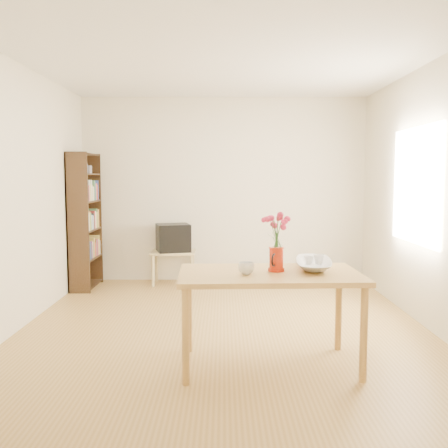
{
  "coord_description": "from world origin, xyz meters",
  "views": [
    {
      "loc": [
        -0.01,
        -4.85,
        1.5
      ],
      "look_at": [
        0.0,
        0.3,
        1.0
      ],
      "focal_mm": 40.0,
      "sensor_mm": 36.0,
      "label": 1
    }
  ],
  "objects_px": {
    "pitcher": "(276,260)",
    "mug": "(246,268)",
    "television": "(173,237)",
    "table": "(270,283)",
    "bowl": "(314,244)"
  },
  "relations": [
    {
      "from": "table",
      "to": "mug",
      "type": "height_order",
      "value": "mug"
    },
    {
      "from": "mug",
      "to": "bowl",
      "type": "height_order",
      "value": "bowl"
    },
    {
      "from": "bowl",
      "to": "television",
      "type": "bearing_deg",
      "value": 116.69
    },
    {
      "from": "pitcher",
      "to": "television",
      "type": "bearing_deg",
      "value": 133.01
    },
    {
      "from": "bowl",
      "to": "mug",
      "type": "bearing_deg",
      "value": -156.15
    },
    {
      "from": "pitcher",
      "to": "bowl",
      "type": "distance_m",
      "value": 0.36
    },
    {
      "from": "television",
      "to": "table",
      "type": "bearing_deg",
      "value": -85.84
    },
    {
      "from": "pitcher",
      "to": "television",
      "type": "xyz_separation_m",
      "value": [
        -1.11,
        2.96,
        -0.18
      ]
    },
    {
      "from": "mug",
      "to": "bowl",
      "type": "xyz_separation_m",
      "value": [
        0.56,
        0.25,
        0.15
      ]
    },
    {
      "from": "mug",
      "to": "bowl",
      "type": "bearing_deg",
      "value": -159.67
    },
    {
      "from": "table",
      "to": "mug",
      "type": "xyz_separation_m",
      "value": [
        -0.19,
        -0.08,
        0.13
      ]
    },
    {
      "from": "table",
      "to": "mug",
      "type": "distance_m",
      "value": 0.24
    },
    {
      "from": "table",
      "to": "television",
      "type": "xyz_separation_m",
      "value": [
        -1.05,
        3.01,
        -0.02
      ]
    },
    {
      "from": "mug",
      "to": "television",
      "type": "distance_m",
      "value": 3.21
    },
    {
      "from": "pitcher",
      "to": "mug",
      "type": "relative_size",
      "value": 1.67
    }
  ]
}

